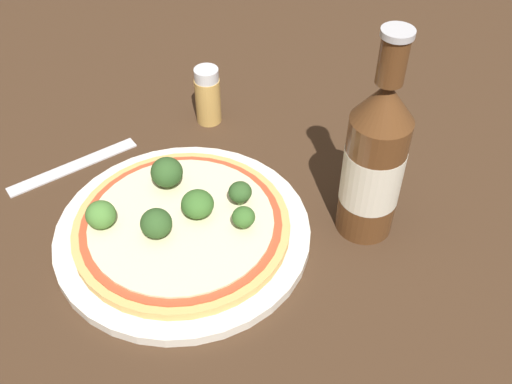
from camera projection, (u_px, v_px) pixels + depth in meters
The scene contains 12 objects.
ground_plane at pixel (200, 241), 0.65m from camera, with size 3.00×3.00×0.00m, color #3D2819.
plate at pixel (183, 233), 0.65m from camera, with size 0.27×0.27×0.01m.
pizza at pixel (182, 225), 0.64m from camera, with size 0.23×0.23×0.01m.
broccoli_floret_0 at pixel (167, 172), 0.66m from camera, with size 0.04×0.04×0.04m.
broccoli_floret_1 at pixel (240, 192), 0.64m from camera, with size 0.03×0.03×0.03m.
broccoli_floret_2 at pixel (198, 204), 0.63m from camera, with size 0.03×0.03×0.03m.
broccoli_floret_3 at pixel (156, 223), 0.61m from camera, with size 0.03×0.03×0.03m.
broccoli_floret_4 at pixel (101, 215), 0.62m from camera, with size 0.03×0.03×0.03m.
broccoli_floret_5 at pixel (244, 217), 0.61m from camera, with size 0.02×0.02×0.03m.
beer_bottle at pixel (374, 161), 0.60m from camera, with size 0.06×0.06×0.24m.
pepper_shaker at pixel (208, 96), 0.77m from camera, with size 0.03×0.03×0.08m.
fork at pixel (73, 166), 0.73m from camera, with size 0.04×0.16×0.00m.
Camera 1 is at (0.35, -0.25, 0.49)m, focal length 42.00 mm.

